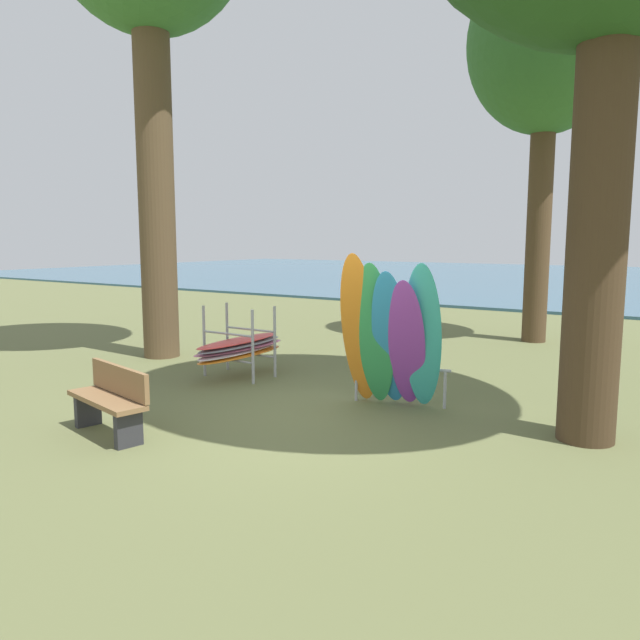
{
  "coord_description": "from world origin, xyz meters",
  "views": [
    {
      "loc": [
        4.29,
        -6.52,
        2.4
      ],
      "look_at": [
        -0.99,
        1.56,
        1.1
      ],
      "focal_mm": 33.79,
      "sensor_mm": 36.0,
      "label": 1
    }
  ],
  "objects_px": {
    "leaning_board_pile": "(390,338)",
    "park_bench": "(111,399)",
    "board_storage_rack": "(240,347)",
    "tree_mid_behind": "(547,47)"
  },
  "relations": [
    {
      "from": "leaning_board_pile",
      "to": "park_bench",
      "type": "distance_m",
      "value": 3.77
    },
    {
      "from": "board_storage_rack",
      "to": "park_bench",
      "type": "bearing_deg",
      "value": -77.22
    },
    {
      "from": "board_storage_rack",
      "to": "park_bench",
      "type": "relative_size",
      "value": 1.46
    },
    {
      "from": "leaning_board_pile",
      "to": "park_bench",
      "type": "xyz_separation_m",
      "value": [
        -2.37,
        -2.87,
        -0.57
      ]
    },
    {
      "from": "tree_mid_behind",
      "to": "leaning_board_pile",
      "type": "distance_m",
      "value": 8.99
    },
    {
      "from": "tree_mid_behind",
      "to": "board_storage_rack",
      "type": "bearing_deg",
      "value": -117.12
    },
    {
      "from": "tree_mid_behind",
      "to": "leaning_board_pile",
      "type": "height_order",
      "value": "tree_mid_behind"
    },
    {
      "from": "tree_mid_behind",
      "to": "park_bench",
      "type": "height_order",
      "value": "tree_mid_behind"
    },
    {
      "from": "board_storage_rack",
      "to": "park_bench",
      "type": "height_order",
      "value": "board_storage_rack"
    },
    {
      "from": "leaning_board_pile",
      "to": "park_bench",
      "type": "bearing_deg",
      "value": -129.54
    }
  ]
}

